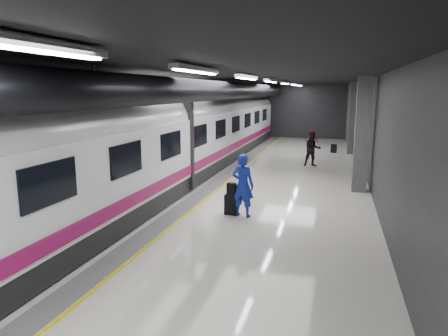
% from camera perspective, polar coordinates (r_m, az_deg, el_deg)
% --- Properties ---
extents(ground, '(40.00, 40.00, 0.00)m').
position_cam_1_polar(ground, '(15.35, 1.75, -3.91)').
color(ground, silver).
rests_on(ground, ground).
extents(platform_hall, '(10.02, 40.02, 4.51)m').
position_cam_1_polar(platform_hall, '(15.84, 1.66, 9.50)').
color(platform_hall, black).
rests_on(platform_hall, ground).
extents(train, '(3.05, 38.00, 4.05)m').
position_cam_1_polar(train, '(16.05, -9.56, 4.12)').
color(train, black).
rests_on(train, ground).
extents(traveler_main, '(0.82, 0.63, 2.03)m').
position_cam_1_polar(traveler_main, '(12.59, 2.71, -2.49)').
color(traveler_main, blue).
rests_on(traveler_main, ground).
extents(suitcase_main, '(0.42, 0.28, 0.66)m').
position_cam_1_polar(suitcase_main, '(12.94, 1.04, -5.23)').
color(suitcase_main, black).
rests_on(suitcase_main, ground).
extents(shoulder_bag, '(0.31, 0.20, 0.38)m').
position_cam_1_polar(shoulder_bag, '(12.77, 1.08, -3.02)').
color(shoulder_bag, black).
rests_on(shoulder_bag, suitcase_main).
extents(traveler_far_a, '(1.04, 0.90, 1.84)m').
position_cam_1_polar(traveler_far_a, '(21.60, 12.51, 2.66)').
color(traveler_far_a, black).
rests_on(traveler_far_a, ground).
extents(traveler_far_b, '(1.00, 0.80, 1.59)m').
position_cam_1_polar(traveler_far_b, '(25.76, 12.36, 3.70)').
color(traveler_far_b, maroon).
rests_on(traveler_far_b, ground).
extents(suitcase_far, '(0.40, 0.29, 0.55)m').
position_cam_1_polar(suitcase_far, '(26.80, 15.41, 2.71)').
color(suitcase_far, black).
rests_on(suitcase_far, ground).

